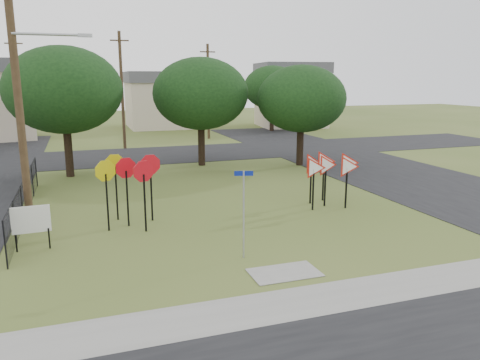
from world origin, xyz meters
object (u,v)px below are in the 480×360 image
object	(u,v)px
street_name_sign	(244,208)
info_board	(31,221)
stop_sign_cluster	(128,175)
yield_sign_cluster	(328,167)

from	to	relation	value
street_name_sign	info_board	xyz separation A→B (m)	(-6.28, 2.85, -0.61)
street_name_sign	info_board	world-z (taller)	street_name_sign
street_name_sign	stop_sign_cluster	world-z (taller)	street_name_sign
info_board	stop_sign_cluster	bearing A→B (deg)	26.71
yield_sign_cluster	street_name_sign	bearing A→B (deg)	-139.92
stop_sign_cluster	yield_sign_cluster	world-z (taller)	stop_sign_cluster
stop_sign_cluster	info_board	distance (m)	3.81
yield_sign_cluster	info_board	size ratio (longest dim) A/B	1.99
info_board	street_name_sign	bearing A→B (deg)	-24.41
street_name_sign	stop_sign_cluster	size ratio (longest dim) A/B	1.05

